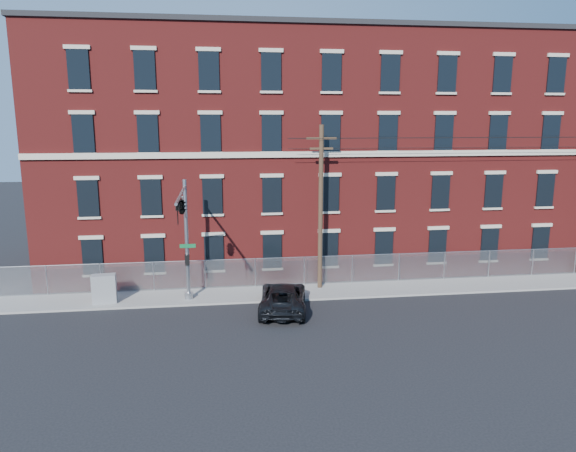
# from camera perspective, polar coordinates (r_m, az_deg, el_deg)

# --- Properties ---
(ground) EXTENTS (140.00, 140.00, 0.00)m
(ground) POSITION_cam_1_polar(r_m,az_deg,el_deg) (27.84, 1.53, -10.54)
(ground) COLOR black
(ground) RESTS_ON ground
(sidewalk) EXTENTS (65.00, 3.00, 0.12)m
(sidewalk) POSITION_cam_1_polar(r_m,az_deg,el_deg) (36.01, 19.53, -5.97)
(sidewalk) COLOR gray
(sidewalk) RESTS_ON ground
(mill_building) EXTENTS (55.30, 14.32, 16.30)m
(mill_building) POSITION_cam_1_polar(r_m,az_deg,el_deg) (42.66, 14.81, 7.99)
(mill_building) COLOR maroon
(mill_building) RESTS_ON ground
(chain_link_fence) EXTENTS (59.06, 0.06, 1.85)m
(chain_link_fence) POSITION_cam_1_polar(r_m,az_deg,el_deg) (36.85, 18.72, -3.92)
(chain_link_fence) COLOR #A5A8AD
(chain_link_fence) RESTS_ON ground
(traffic_signal_mast) EXTENTS (0.90, 6.75, 7.00)m
(traffic_signal_mast) POSITION_cam_1_polar(r_m,az_deg,el_deg) (28.20, -11.25, 0.94)
(traffic_signal_mast) COLOR #9EA0A5
(traffic_signal_mast) RESTS_ON ground
(utility_pole_near) EXTENTS (1.80, 0.28, 10.00)m
(utility_pole_near) POSITION_cam_1_polar(r_m,az_deg,el_deg) (32.10, 3.54, 2.30)
(utility_pole_near) COLOR #433121
(utility_pole_near) RESTS_ON ground
(pickup_truck) EXTENTS (3.24, 5.66, 1.49)m
(pickup_truck) POSITION_cam_1_polar(r_m,az_deg,el_deg) (29.54, -0.55, -7.69)
(pickup_truck) COLOR black
(pickup_truck) RESTS_ON ground
(utility_cabinet) EXTENTS (1.38, 0.79, 1.65)m
(utility_cabinet) POSITION_cam_1_polar(r_m,az_deg,el_deg) (32.07, -19.20, -6.41)
(utility_cabinet) COLOR gray
(utility_cabinet) RESTS_ON sidewalk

